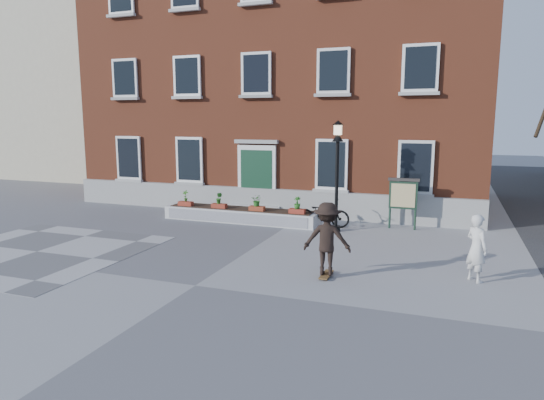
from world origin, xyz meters
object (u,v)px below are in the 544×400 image
at_px(bicycle, 323,213).
at_px(skateboarder, 327,239).
at_px(notice_board, 403,195).
at_px(bystander, 477,248).
at_px(lamp_post, 337,161).

bearing_deg(bicycle, skateboarder, -171.62).
height_order(bicycle, skateboarder, skateboarder).
bearing_deg(skateboarder, notice_board, 78.59).
height_order(bystander, lamp_post, lamp_post).
xyz_separation_m(bicycle, lamp_post, (0.62, -0.49, 2.02)).
xyz_separation_m(notice_board, skateboarder, (-1.27, -6.28, -0.27)).
distance_m(notice_board, skateboarder, 6.41).
bearing_deg(notice_board, skateboarder, -101.41).
relative_size(notice_board, skateboarder, 0.97).
height_order(lamp_post, skateboarder, lamp_post).
xyz_separation_m(bystander, skateboarder, (-3.53, -0.96, 0.15)).
height_order(notice_board, skateboarder, skateboarder).
height_order(bicycle, lamp_post, lamp_post).
xyz_separation_m(bicycle, notice_board, (2.81, 0.70, 0.74)).
bearing_deg(lamp_post, bicycle, 141.66).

